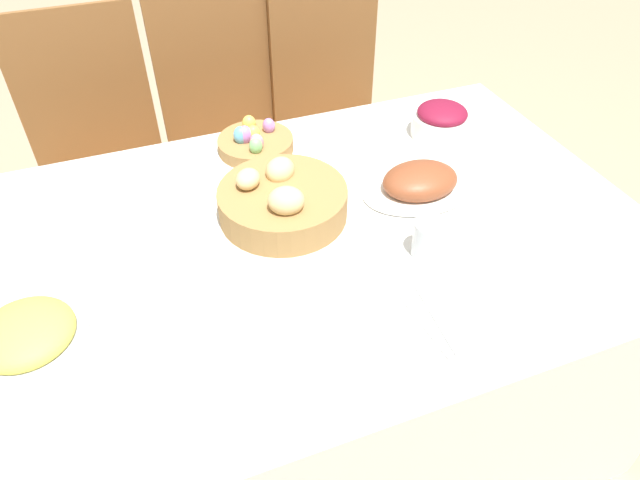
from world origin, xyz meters
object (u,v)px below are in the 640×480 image
butter_dish (193,309)px  bread_basket (282,201)px  beet_salad_bowl (441,121)px  knife (422,323)px  dinner_plate (350,344)px  drinking_cup (430,239)px  chair_far_left (102,160)px  pineapple_bowl (29,340)px  chair_far_right (337,115)px  ham_platter (420,182)px  fork (272,369)px  chair_far_center (232,135)px  egg_basket (255,142)px  spoon (436,319)px

butter_dish → bread_basket: bearing=41.8°
beet_salad_bowl → knife: beet_salad_bowl is taller
dinner_plate → butter_dish: butter_dish is taller
drinking_cup → butter_dish: size_ratio=0.65×
chair_far_left → dinner_plate: size_ratio=3.95×
dinner_plate → butter_dish: (-0.25, 0.18, 0.01)m
pineapple_bowl → butter_dish: size_ratio=1.54×
chair_far_right → ham_platter: 0.83m
pineapple_bowl → fork: 0.43m
chair_far_left → chair_far_center: size_ratio=1.00×
chair_far_right → drinking_cup: (-0.20, -1.00, 0.26)m
chair_far_center → bread_basket: (-0.05, -0.77, 0.26)m
chair_far_center → chair_far_right: bearing=-2.3°
chair_far_center → bread_basket: chair_far_center is taller
bread_basket → dinner_plate: bearing=-90.6°
ham_platter → drinking_cup: drinking_cup is taller
chair_far_center → egg_basket: (-0.03, -0.47, 0.24)m
fork → butter_dish: 0.21m
chair_far_left → chair_far_right: bearing=-0.4°
drinking_cup → chair_far_center: bearing=101.6°
drinking_cup → dinner_plate: bearing=-146.2°
chair_far_right → bread_basket: bearing=-125.5°
pineapple_bowl → fork: size_ratio=1.06×
chair_far_right → spoon: size_ratio=5.24×
chair_far_right → dinner_plate: size_ratio=3.95×
pineapple_bowl → egg_basket: bearing=42.9°
knife → drinking_cup: (0.11, 0.17, 0.04)m
drinking_cup → chair_far_right: bearing=78.6°
chair_far_right → chair_far_center: size_ratio=1.00×
bread_basket → fork: bearing=-110.6°
dinner_plate → knife: size_ratio=1.33×
chair_far_center → fork: bearing=-102.0°
drinking_cup → butter_dish: 0.51m
bread_basket → drinking_cup: bearing=-43.0°
beet_salad_bowl → fork: beet_salad_bowl is taller
bread_basket → pineapple_bowl: bread_basket is taller
chair_far_left → egg_basket: (0.42, -0.47, 0.24)m
fork → spoon: 0.33m
chair_far_center → ham_platter: size_ratio=3.35×
beet_salad_bowl → fork: 0.91m
egg_basket → bread_basket: bearing=-93.5°
chair_far_center → beet_salad_bowl: (0.48, -0.57, 0.26)m
chair_far_left → pineapple_bowl: bearing=-98.6°
ham_platter → dinner_plate: size_ratio=1.18×
chair_far_right → dinner_plate: 1.28m
chair_far_center → egg_basket: 0.53m
bread_basket → pineapple_bowl: bearing=-157.7°
spoon → pineapple_bowl: bearing=169.5°
dinner_plate → bread_basket: bearing=89.4°
chair_far_center → drinking_cup: chair_far_center is taller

